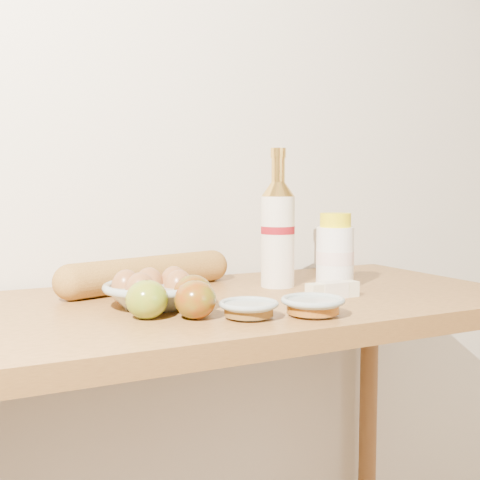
{
  "coord_description": "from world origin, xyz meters",
  "views": [
    {
      "loc": [
        -0.52,
        0.1,
        1.12
      ],
      "look_at": [
        0.0,
        1.15,
        1.02
      ],
      "focal_mm": 45.0,
      "sensor_mm": 36.0,
      "label": 1
    }
  ],
  "objects_px": {
    "table": "(233,358)",
    "baguette": "(148,273)",
    "egg_bowl": "(155,291)",
    "bourbon_bottle": "(278,231)",
    "cream_bottle": "(335,253)"
  },
  "relations": [
    {
      "from": "table",
      "to": "baguette",
      "type": "distance_m",
      "value": 0.26
    },
    {
      "from": "egg_bowl",
      "to": "baguette",
      "type": "relative_size",
      "value": 0.47
    },
    {
      "from": "table",
      "to": "bourbon_bottle",
      "type": "distance_m",
      "value": 0.3
    },
    {
      "from": "bourbon_bottle",
      "to": "cream_bottle",
      "type": "relative_size",
      "value": 1.86
    },
    {
      "from": "cream_bottle",
      "to": "egg_bowl",
      "type": "relative_size",
      "value": 0.81
    },
    {
      "from": "bourbon_bottle",
      "to": "table",
      "type": "bearing_deg",
      "value": -135.13
    },
    {
      "from": "table",
      "to": "egg_bowl",
      "type": "distance_m",
      "value": 0.23
    },
    {
      "from": "table",
      "to": "cream_bottle",
      "type": "height_order",
      "value": "cream_bottle"
    },
    {
      "from": "egg_bowl",
      "to": "bourbon_bottle",
      "type": "bearing_deg",
      "value": 16.41
    },
    {
      "from": "bourbon_bottle",
      "to": "baguette",
      "type": "distance_m",
      "value": 0.3
    },
    {
      "from": "table",
      "to": "egg_bowl",
      "type": "xyz_separation_m",
      "value": [
        -0.17,
        -0.01,
        0.15
      ]
    },
    {
      "from": "egg_bowl",
      "to": "table",
      "type": "bearing_deg",
      "value": 4.14
    },
    {
      "from": "table",
      "to": "baguette",
      "type": "height_order",
      "value": "baguette"
    },
    {
      "from": "table",
      "to": "baguette",
      "type": "relative_size",
      "value": 2.72
    },
    {
      "from": "cream_bottle",
      "to": "baguette",
      "type": "height_order",
      "value": "cream_bottle"
    }
  ]
}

